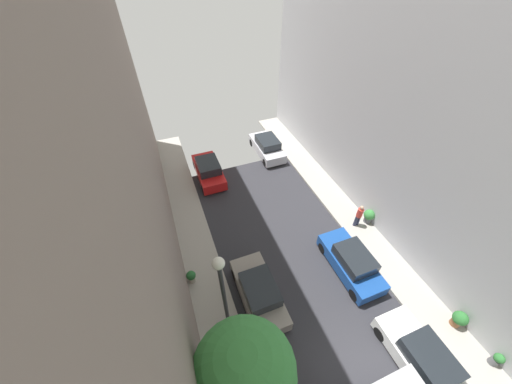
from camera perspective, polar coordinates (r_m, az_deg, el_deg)
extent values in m
plane|color=#2D2D33|center=(14.92, 20.75, -32.80)|extent=(32.00, 32.00, 0.00)
cube|color=#A8A399|center=(17.25, 35.05, -23.17)|extent=(2.00, 44.00, 0.15)
cube|color=gray|center=(14.92, 0.57, -20.27)|extent=(1.76, 4.20, 0.76)
cube|color=#1E2328|center=(14.24, 0.82, -19.53)|extent=(1.56, 2.10, 0.64)
cylinder|color=black|center=(15.71, -4.37, -16.77)|extent=(0.22, 0.64, 0.64)
cylinder|color=black|center=(15.96, 1.14, -15.06)|extent=(0.22, 0.64, 0.64)
cylinder|color=black|center=(14.46, -0.14, -26.83)|extent=(0.22, 0.64, 0.64)
cylinder|color=black|center=(14.73, 6.11, -24.64)|extent=(0.22, 0.64, 0.64)
cube|color=red|center=(21.46, -9.78, 4.17)|extent=(1.76, 4.20, 0.76)
cube|color=#1E2328|center=(20.91, -9.91, 5.41)|extent=(1.56, 2.10, 0.64)
cylinder|color=black|center=(22.74, -12.56, 5.54)|extent=(0.22, 0.64, 0.64)
cylinder|color=black|center=(22.91, -8.76, 6.48)|extent=(0.22, 0.64, 0.64)
cylinder|color=black|center=(20.36, -10.78, 0.58)|extent=(0.22, 0.64, 0.64)
cylinder|color=black|center=(20.55, -6.57, 1.65)|extent=(0.22, 0.64, 0.64)
cube|color=white|center=(15.57, 31.01, -27.78)|extent=(1.76, 4.20, 0.76)
cube|color=#1E2328|center=(14.96, 32.51, -27.22)|extent=(1.56, 2.10, 0.64)
cylinder|color=black|center=(15.54, 24.41, -25.20)|extent=(0.22, 0.64, 0.64)
cylinder|color=black|center=(16.31, 28.81, -22.45)|extent=(0.22, 0.64, 0.64)
cube|color=#194799|center=(16.63, 18.98, -13.80)|extent=(1.76, 4.20, 0.76)
cube|color=#1E2328|center=(16.01, 19.86, -12.82)|extent=(1.56, 2.10, 0.64)
cylinder|color=black|center=(17.07, 13.70, -11.24)|extent=(0.22, 0.64, 0.64)
cylinder|color=black|center=(17.78, 18.00, -9.52)|extent=(0.22, 0.64, 0.64)
cylinder|color=black|center=(15.97, 19.72, -19.46)|extent=(0.22, 0.64, 0.64)
cylinder|color=black|center=(16.72, 24.15, -17.16)|extent=(0.22, 0.64, 0.64)
cube|color=silver|center=(23.71, 2.26, 9.10)|extent=(1.76, 4.20, 0.76)
cube|color=#1E2328|center=(23.21, 2.45, 10.33)|extent=(1.56, 2.10, 0.64)
cylinder|color=black|center=(24.79, -0.85, 10.19)|extent=(0.22, 0.64, 0.64)
cylinder|color=black|center=(25.28, 2.52, 10.88)|extent=(0.22, 0.64, 0.64)
cylinder|color=black|center=(22.44, 1.94, 6.13)|extent=(0.22, 0.64, 0.64)
cylinder|color=black|center=(22.98, 5.56, 6.95)|extent=(0.22, 0.64, 0.64)
cylinder|color=#2D334C|center=(18.69, 19.97, -5.67)|extent=(0.18, 0.18, 0.82)
cylinder|color=#2D334C|center=(18.81, 20.50, -5.46)|extent=(0.18, 0.18, 0.82)
cylinder|color=#D83F33|center=(18.24, 20.78, -4.05)|extent=(0.36, 0.36, 0.64)
sphere|color=tan|center=(17.92, 21.14, -3.06)|extent=(0.24, 0.24, 0.24)
sphere|color=#38843D|center=(9.54, -2.47, -33.23)|extent=(3.10, 3.10, 3.10)
cylinder|color=slate|center=(17.47, 41.02, -24.95)|extent=(0.37, 0.37, 0.42)
sphere|color=#2D7233|center=(17.18, 41.63, -24.40)|extent=(0.41, 0.41, 0.41)
cylinder|color=brown|center=(17.45, 36.09, -21.00)|extent=(0.44, 0.44, 0.37)
sphere|color=#2D7233|center=(17.10, 36.74, -20.27)|extent=(0.67, 0.67, 0.67)
cylinder|color=slate|center=(19.38, 22.11, -5.30)|extent=(0.45, 0.45, 0.36)
sphere|color=#38843D|center=(19.06, 22.47, -4.39)|extent=(0.68, 0.68, 0.68)
cylinder|color=#B2A899|center=(15.92, -13.13, -17.20)|extent=(0.38, 0.38, 0.36)
sphere|color=#23602D|center=(15.59, -13.36, -16.51)|extent=(0.50, 0.50, 0.50)
cylinder|color=#333338|center=(11.97, -6.31, -22.45)|extent=(0.16, 0.16, 5.80)
sphere|color=white|center=(9.22, -7.83, -14.49)|extent=(0.44, 0.44, 0.44)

